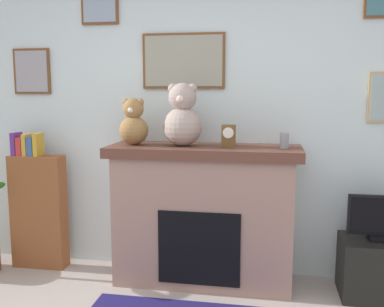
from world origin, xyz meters
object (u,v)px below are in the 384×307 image
candle_jar (284,141)px  teddy_bear_tan (134,124)px  fireplace (204,214)px  tv_stand (380,269)px  television (384,219)px  bookshelf (38,207)px  teddy_bear_cream (183,118)px  mantel_clock (229,136)px

candle_jar → teddy_bear_tan: (-1.19, -0.00, 0.11)m
fireplace → tv_stand: size_ratio=2.58×
television → teddy_bear_tan: (-1.94, 0.03, 0.68)m
bookshelf → candle_jar: (2.11, -0.07, 0.64)m
fireplace → teddy_bear_cream: bearing=-173.8°
television → teddy_bear_cream: 1.70m
fireplace → television: size_ratio=2.93×
fireplace → teddy_bear_cream: (-0.17, -0.02, 0.78)m
candle_jar → teddy_bear_tan: 1.20m
candle_jar → fireplace: bearing=178.4°
bookshelf → mantel_clock: mantel_clock is taller
bookshelf → tv_stand: bearing=-2.0°
fireplace → candle_jar: 0.88m
bookshelf → teddy_bear_cream: teddy_bear_cream is taller
mantel_clock → teddy_bear_cream: bearing=179.9°
tv_stand → mantel_clock: 1.53m
candle_jar → mantel_clock: mantel_clock is taller
mantel_clock → fireplace: bearing=174.5°
fireplace → bookshelf: bearing=178.0°
candle_jar → teddy_bear_cream: (-0.79, -0.00, 0.16)m
television → teddy_bear_cream: size_ratio=1.05×
tv_stand → candle_jar: 1.21m
teddy_bear_cream → candle_jar: bearing=0.0°
television → mantel_clock: mantel_clock is taller
fireplace → mantel_clock: mantel_clock is taller
candle_jar → teddy_bear_tan: size_ratio=0.31×
television → teddy_bear_cream: bearing=178.8°
fireplace → candle_jar: (0.62, -0.02, 0.62)m
teddy_bear_cream → bookshelf: bearing=177.0°
candle_jar → tv_stand: bearing=-2.4°
teddy_bear_tan → tv_stand: bearing=-0.9°
bookshelf → teddy_bear_tan: (0.92, -0.07, 0.76)m
bookshelf → television: bearing=-2.0°
tv_stand → mantel_clock: mantel_clock is taller
fireplace → television: fireplace is taller
candle_jar → bookshelf: bearing=178.1°
fireplace → television: bearing=-2.1°
tv_stand → television: size_ratio=1.13×
mantel_clock → tv_stand: bearing=-1.5°
bookshelf → tv_stand: size_ratio=2.03×
fireplace → candle_jar: bearing=-1.6°
fireplace → tv_stand: bearing=-2.1°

